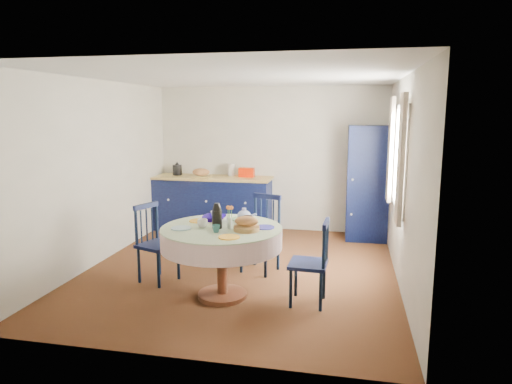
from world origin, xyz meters
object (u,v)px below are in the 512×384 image
chair_right (312,262)px  mug_a (202,223)px  mug_d (215,215)px  mug_b (216,229)px  chair_left (156,242)px  dining_table (222,238)px  kitchen_counter (212,202)px  pantry_cabinet (367,184)px  cobalt_bowl (214,218)px  mug_c (248,220)px  chair_far (261,233)px

chair_right → mug_a: size_ratio=8.15×
mug_d → chair_right: bearing=-15.0°
mug_b → mug_d: size_ratio=0.79×
chair_left → dining_table: bearing=-88.9°
kitchen_counter → mug_b: 3.28m
pantry_cabinet → mug_a: pantry_cabinet is taller
chair_left → pantry_cabinet: bearing=-26.3°
mug_d → mug_a: bearing=-95.5°
dining_table → chair_left: (-0.95, 0.34, -0.20)m
mug_b → cobalt_bowl: 0.50m
cobalt_bowl → mug_c: bearing=-7.0°
kitchen_counter → chair_left: size_ratio=2.22×
mug_c → pantry_cabinet: bearing=61.3°
chair_far → mug_b: bearing=-83.3°
mug_d → chair_far: bearing=55.5°
kitchen_counter → dining_table: 3.05m
kitchen_counter → chair_right: bearing=-54.7°
chair_far → cobalt_bowl: chair_far is taller
mug_b → mug_c: bearing=59.8°
mug_d → cobalt_bowl: mug_d is taller
mug_c → mug_d: bearing=162.5°
mug_c → mug_d: 0.44m
mug_a → mug_c: mug_c is taller
mug_c → chair_right: bearing=-13.6°
pantry_cabinet → chair_far: (-1.39, -1.80, -0.42)m
chair_left → cobalt_bowl: (0.78, -0.09, 0.36)m
kitchen_counter → mug_a: kitchen_counter is taller
pantry_cabinet → mug_d: bearing=-128.4°
mug_d → pantry_cabinet: bearing=53.0°
mug_a → cobalt_bowl: (0.05, 0.29, -0.01)m
pantry_cabinet → mug_a: (-1.86, -2.80, -0.07)m
mug_d → chair_left: bearing=179.9°
mug_b → cobalt_bowl: (-0.16, 0.47, -0.01)m
chair_right → cobalt_bowl: size_ratio=3.41×
kitchen_counter → chair_left: bearing=-88.4°
kitchen_counter → mug_d: kitchen_counter is taller
mug_c → kitchen_counter: bearing=115.2°
mug_b → cobalt_bowl: bearing=109.1°
pantry_cabinet → mug_b: 3.41m
chair_left → mug_d: size_ratio=8.59×
chair_far → mug_d: size_ratio=8.96×
chair_left → mug_c: size_ratio=8.10×
mug_b → mug_c: 0.49m
kitchen_counter → chair_left: 2.53m
mug_b → mug_d: bearing=107.5°
chair_far → mug_c: 0.84m
pantry_cabinet → chair_far: 2.31m
pantry_cabinet → cobalt_bowl: size_ratio=6.77×
kitchen_counter → mug_c: 2.97m
dining_table → cobalt_bowl: bearing=123.5°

